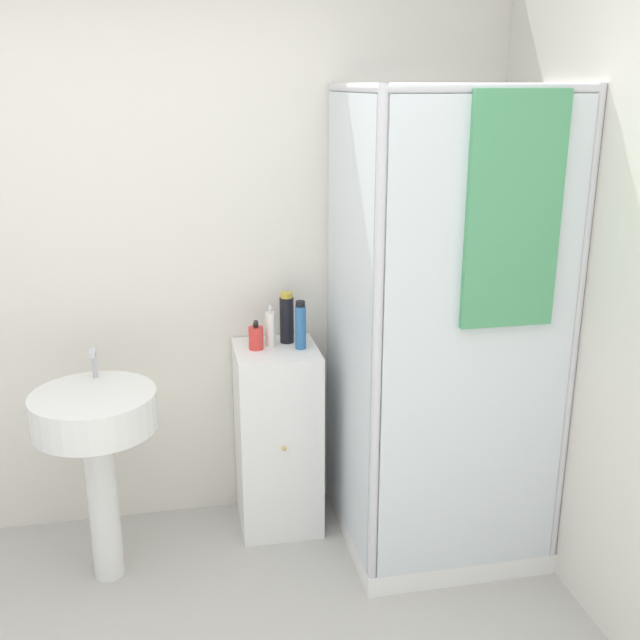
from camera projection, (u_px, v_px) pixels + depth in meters
name	position (u px, v px, depth m)	size (l,w,h in m)	color
wall_back	(139.00, 261.00, 3.30)	(6.40, 0.06, 2.50)	silver
shower_enclosure	(433.00, 424.00, 3.23)	(0.83, 0.86, 2.00)	white
vanity_cabinet	(278.00, 438.00, 3.45)	(0.37, 0.39, 0.88)	white
sink	(96.00, 432.00, 2.99)	(0.50, 0.50, 0.96)	white
soap_dispenser	(256.00, 338.00, 3.29)	(0.07, 0.07, 0.13)	red
shampoo_bottle_tall_black	(287.00, 318.00, 3.36)	(0.06, 0.06, 0.23)	black
shampoo_bottle_blue	(301.00, 326.00, 3.28)	(0.05, 0.05, 0.22)	#2D66A3
lotion_bottle_white	(270.00, 329.00, 3.32)	(0.04, 0.05, 0.19)	white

